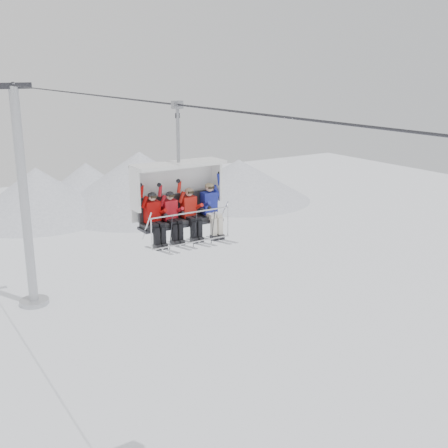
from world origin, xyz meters
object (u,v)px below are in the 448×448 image
chairlift_carrier (177,193)px  skier_center_right (191,211)px  skier_far_left (154,217)px  skier_far_right (211,207)px  skier_center_left (172,215)px  lift_tower_right (26,215)px

chairlift_carrier → skier_center_right: size_ratio=2.36×
skier_far_left → skier_center_right: bearing=-0.1°
skier_center_right → skier_far_right: size_ratio=0.96×
chairlift_carrier → skier_center_left: chairlift_carrier is taller
chairlift_carrier → skier_far_right: 1.14m
chairlift_carrier → skier_far_right: (0.98, -0.31, -0.50)m
skier_center_left → skier_far_right: (1.33, 0.01, 0.05)m
skier_far_left → skier_far_right: skier_far_right is taller
lift_tower_right → skier_center_left: (-0.36, -19.76, 4.42)m
lift_tower_right → chairlift_carrier: lift_tower_right is taller
lift_tower_right → chairlift_carrier: (0.00, -19.44, 4.97)m
lift_tower_right → skier_center_left: lift_tower_right is taller
chairlift_carrier → lift_tower_right: bearing=90.0°
lift_tower_right → skier_center_right: size_ratio=7.99×
skier_far_left → skier_center_left: size_ratio=1.00×
skier_far_left → skier_far_right: (1.89, 0.01, 0.03)m
skier_center_left → skier_center_right: bearing=0.4°
skier_far_left → skier_center_right: skier_far_left is taller
skier_center_left → skier_center_right: size_ratio=1.00×
skier_center_left → skier_far_left: bearing=179.4°
skier_center_left → chairlift_carrier: bearing=42.0°
skier_far_right → skier_center_right: bearing=-179.4°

